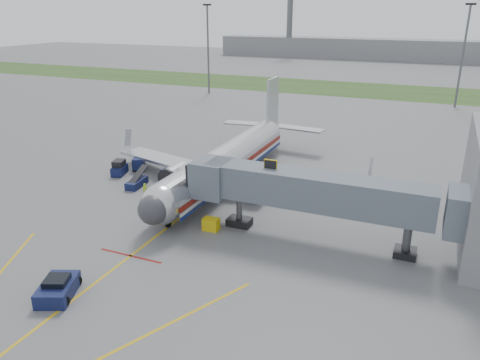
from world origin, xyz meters
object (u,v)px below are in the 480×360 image
at_px(airliner, 227,161).
at_px(ramp_worker, 145,190).
at_px(belt_loader, 137,182).
at_px(baggage_tug, 119,168).
at_px(pushback_tug, 58,289).

distance_m(airliner, ramp_worker, 10.11).
bearing_deg(belt_loader, baggage_tug, 149.23).
xyz_separation_m(airliner, pushback_tug, (-1.27, -26.10, -2.02)).
xyz_separation_m(belt_loader, ramp_worker, (2.67, -2.23, 0.27)).
relative_size(airliner, ramp_worker, 23.81).
height_order(airliner, pushback_tug, airliner).
bearing_deg(belt_loader, ramp_worker, -39.91).
bearing_deg(pushback_tug, ramp_worker, 105.29).
bearing_deg(baggage_tug, ramp_worker, -34.48).
bearing_deg(baggage_tug, pushback_tug, -62.55).
relative_size(pushback_tug, belt_loader, 1.02).
distance_m(pushback_tug, ramp_worker, 19.12).
bearing_deg(baggage_tug, airliner, 11.90).
relative_size(belt_loader, ramp_worker, 2.71).
xyz_separation_m(airliner, belt_loader, (-8.99, -5.42, -2.16)).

